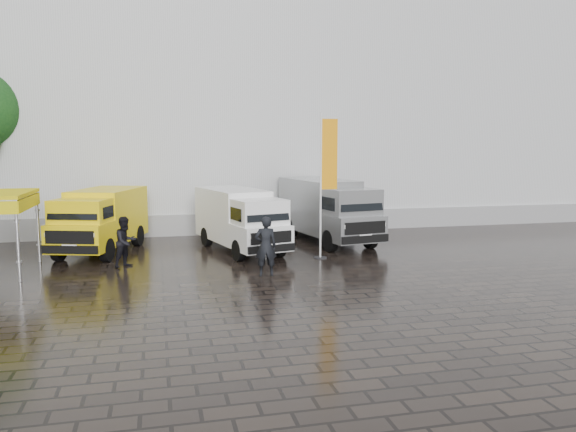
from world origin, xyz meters
name	(u,v)px	position (x,y,z in m)	size (l,w,h in m)	color
ground	(300,267)	(0.00, 0.00, 0.00)	(120.00, 120.00, 0.00)	black
exhibition_hall	(267,116)	(2.00, 16.00, 6.00)	(44.00, 16.00, 12.00)	silver
hall_plinth	(299,221)	(2.00, 7.95, 0.50)	(44.00, 0.15, 1.00)	gray
van_yellow	(101,222)	(-6.98, 4.49, 1.23)	(2.06, 5.35, 2.47)	yellow
van_white	(240,221)	(-1.57, 3.54, 1.22)	(1.88, 5.64, 2.44)	white
van_silver	(328,211)	(2.46, 4.70, 1.36)	(2.09, 6.28, 2.72)	#9C9FA1
flagpole	(326,177)	(1.33, 1.39, 3.05)	(0.88, 0.50, 5.41)	black
wheelie_bin	(347,222)	(4.35, 7.52, 0.48)	(0.58, 0.58, 0.96)	black
person_front	(266,246)	(-1.41, -0.96, 0.98)	(0.71, 0.47, 1.96)	black
person_tent	(126,242)	(-5.90, 1.48, 0.89)	(0.86, 0.67, 1.77)	black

